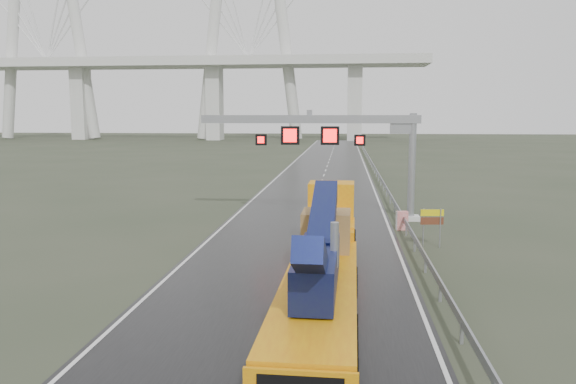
# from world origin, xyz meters

# --- Properties ---
(ground) EXTENTS (400.00, 400.00, 0.00)m
(ground) POSITION_xyz_m (0.00, 0.00, 0.00)
(ground) COLOR #303928
(ground) RESTS_ON ground
(road) EXTENTS (11.00, 200.00, 0.02)m
(road) POSITION_xyz_m (0.00, 40.00, 0.01)
(road) COLOR black
(road) RESTS_ON ground
(guardrail) EXTENTS (0.20, 140.00, 1.40)m
(guardrail) POSITION_xyz_m (6.10, 30.00, 0.70)
(guardrail) COLOR gray
(guardrail) RESTS_ON ground
(sign_gantry) EXTENTS (14.90, 1.20, 7.42)m
(sign_gantry) POSITION_xyz_m (2.10, 17.99, 5.61)
(sign_gantry) COLOR silver
(sign_gantry) RESTS_ON ground
(heavy_haul_truck) EXTENTS (2.98, 18.23, 4.27)m
(heavy_haul_truck) POSITION_xyz_m (1.62, 3.04, 1.65)
(heavy_haul_truck) COLOR #CD700B
(heavy_haul_truck) RESTS_ON ground
(exit_sign_pair) EXTENTS (1.23, 0.19, 2.12)m
(exit_sign_pair) POSITION_xyz_m (7.10, 10.00, 1.48)
(exit_sign_pair) COLOR #94969C
(exit_sign_pair) RESTS_ON ground
(striped_barrier) EXTENTS (0.74, 0.49, 1.17)m
(striped_barrier) POSITION_xyz_m (6.00, 14.61, 0.58)
(striped_barrier) COLOR red
(striped_barrier) RESTS_ON ground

